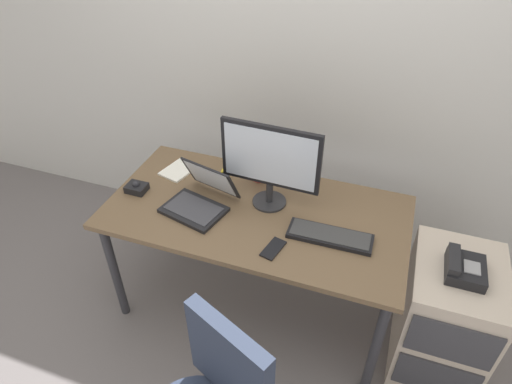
{
  "coord_description": "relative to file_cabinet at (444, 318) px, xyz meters",
  "views": [
    {
      "loc": [
        0.59,
        -1.66,
        2.23
      ],
      "look_at": [
        0.0,
        0.0,
        0.86
      ],
      "focal_mm": 31.08,
      "sensor_mm": 36.0,
      "label": 1
    }
  ],
  "objects": [
    {
      "name": "desk_phone",
      "position": [
        -0.01,
        -0.02,
        0.38
      ],
      "size": [
        0.17,
        0.2,
        0.09
      ],
      "color": "black",
      "rests_on": "file_cabinet"
    },
    {
      "name": "paper_notepad",
      "position": [
        -1.57,
        0.23,
        0.4
      ],
      "size": [
        0.2,
        0.24,
        0.01
      ],
      "primitive_type": "cube",
      "rotation": [
        0.0,
        0.0,
        -0.26
      ],
      "color": "white",
      "rests_on": "desk"
    },
    {
      "name": "desk",
      "position": [
        -1.03,
        0.04,
        0.32
      ],
      "size": [
        1.57,
        0.8,
        0.74
      ],
      "color": "brown",
      "rests_on": "ground"
    },
    {
      "name": "coffee_mug",
      "position": [
        -1.1,
        0.31,
        0.44
      ],
      "size": [
        0.09,
        0.08,
        0.1
      ],
      "color": "#9D3030",
      "rests_on": "desk"
    },
    {
      "name": "back_wall",
      "position": [
        -1.03,
        0.79,
        1.05
      ],
      "size": [
        6.0,
        0.1,
        2.8
      ],
      "primitive_type": "cube",
      "color": "silver",
      "rests_on": "ground"
    },
    {
      "name": "laptop",
      "position": [
        -1.32,
        -0.02,
        0.44
      ],
      "size": [
        0.38,
        0.38,
        0.22
      ],
      "color": "black",
      "rests_on": "desk"
    },
    {
      "name": "cell_phone",
      "position": [
        -0.86,
        -0.2,
        0.4
      ],
      "size": [
        0.1,
        0.15,
        0.01
      ],
      "primitive_type": "cube",
      "rotation": [
        0.0,
        0.0,
        -0.23
      ],
      "color": "black",
      "rests_on": "desk"
    },
    {
      "name": "keyboard",
      "position": [
        -0.62,
        -0.03,
        0.4
      ],
      "size": [
        0.41,
        0.14,
        0.03
      ],
      "color": "black",
      "rests_on": "desk"
    },
    {
      "name": "file_cabinet",
      "position": [
        0.0,
        0.0,
        0.0
      ],
      "size": [
        0.42,
        0.53,
        0.7
      ],
      "color": "#C4B29E",
      "rests_on": "ground"
    },
    {
      "name": "ground_plane",
      "position": [
        -1.03,
        0.04,
        -0.35
      ],
      "size": [
        8.0,
        8.0,
        0.0
      ],
      "primitive_type": "plane",
      "color": "slate"
    },
    {
      "name": "trackball_mouse",
      "position": [
        -1.7,
        -0.02,
        0.41
      ],
      "size": [
        0.11,
        0.09,
        0.07
      ],
      "color": "black",
      "rests_on": "desk"
    },
    {
      "name": "monitor_main",
      "position": [
        -0.98,
        0.13,
        0.66
      ],
      "size": [
        0.52,
        0.18,
        0.46
      ],
      "color": "#262628",
      "rests_on": "desk"
    },
    {
      "name": "banana",
      "position": [
        -1.29,
        0.36,
        0.41
      ],
      "size": [
        0.11,
        0.19,
        0.04
      ],
      "primitive_type": "ellipsoid",
      "rotation": [
        0.0,
        0.0,
        1.19
      ],
      "color": "yellow",
      "rests_on": "desk"
    }
  ]
}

